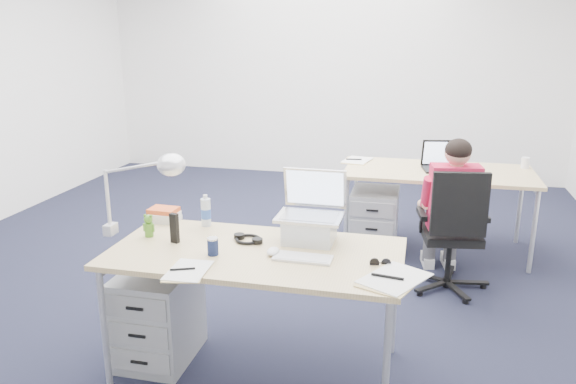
{
  "coord_description": "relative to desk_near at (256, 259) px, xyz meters",
  "views": [
    {
      "loc": [
        1.18,
        -3.89,
        1.89
      ],
      "look_at": [
        0.34,
        -0.37,
        0.85
      ],
      "focal_mm": 35.0,
      "sensor_mm": 36.0,
      "label": 1
    }
  ],
  "objects": [
    {
      "name": "far_papers",
      "position": [
        0.28,
        2.34,
        0.05
      ],
      "size": [
        0.27,
        0.35,
        0.01
      ],
      "primitive_type": "cube",
      "rotation": [
        0.0,
        0.0,
        -0.18
      ],
      "color": "white",
      "rests_on": "desk_far"
    },
    {
      "name": "papers_left",
      "position": [
        -0.26,
        -0.35,
        0.05
      ],
      "size": [
        0.21,
        0.29,
        0.01
      ],
      "primitive_type": "cube",
      "rotation": [
        0.0,
        0.0,
        0.1
      ],
      "color": "#D8BE7D",
      "rests_on": "desk_near"
    },
    {
      "name": "book_stack",
      "position": [
        -0.71,
        0.35,
        0.09
      ],
      "size": [
        0.22,
        0.2,
        0.08
      ],
      "primitive_type": "cube",
      "rotation": [
        0.0,
        0.0,
        0.35
      ],
      "color": "silver",
      "rests_on": "desk_near"
    },
    {
      "name": "room",
      "position": [
        -0.34,
        1.14,
        1.03
      ],
      "size": [
        6.02,
        7.02,
        2.8
      ],
      "color": "white",
      "rests_on": "ground"
    },
    {
      "name": "bear_figurine",
      "position": [
        -0.67,
        0.07,
        0.12
      ],
      "size": [
        0.09,
        0.08,
        0.14
      ],
      "primitive_type": null,
      "rotation": [
        0.0,
        0.0,
        0.36
      ],
      "color": "#31721E",
      "rests_on": "desk_near"
    },
    {
      "name": "cordless_phone",
      "position": [
        -0.48,
        0.02,
        0.13
      ],
      "size": [
        0.05,
        0.04,
        0.17
      ],
      "primitive_type": "cube",
      "rotation": [
        0.0,
        0.0,
        -0.24
      ],
      "color": "black",
      "rests_on": "desk_near"
    },
    {
      "name": "floor",
      "position": [
        -0.34,
        1.14,
        -0.68
      ],
      "size": [
        7.0,
        7.0,
        0.0
      ],
      "primitive_type": "plane",
      "color": "black",
      "rests_on": "ground"
    },
    {
      "name": "desk_lamp",
      "position": [
        -0.75,
        0.05,
        0.31
      ],
      "size": [
        0.49,
        0.28,
        0.53
      ],
      "primitive_type": null,
      "rotation": [
        0.0,
        0.0,
        -0.25
      ],
      "color": "silver",
      "rests_on": "desk_near"
    },
    {
      "name": "dark_laptop",
      "position": [
        1.07,
        2.14,
        0.18
      ],
      "size": [
        0.42,
        0.41,
        0.26
      ],
      "primitive_type": null,
      "rotation": [
        0.0,
        0.0,
        0.19
      ],
      "color": "black",
      "rests_on": "desk_far"
    },
    {
      "name": "drawer_pedestal_far",
      "position": [
        0.49,
        2.01,
        -0.41
      ],
      "size": [
        0.4,
        0.5,
        0.55
      ],
      "primitive_type": "cube",
      "color": "#A3A7A8",
      "rests_on": "ground"
    },
    {
      "name": "headphones",
      "position": [
        -0.08,
        0.13,
        0.06
      ],
      "size": [
        0.23,
        0.21,
        0.03
      ],
      "primitive_type": null,
      "rotation": [
        0.0,
        0.0,
        -0.37
      ],
      "color": "black",
      "rests_on": "desk_near"
    },
    {
      "name": "silver_laptop",
      "position": [
        0.26,
        0.22,
        0.24
      ],
      "size": [
        0.37,
        0.29,
        0.39
      ],
      "primitive_type": null,
      "rotation": [
        0.0,
        0.0,
        -0.01
      ],
      "color": "silver",
      "rests_on": "desk_near"
    },
    {
      "name": "desk_near",
      "position": [
        0.0,
        0.0,
        0.0
      ],
      "size": [
        1.6,
        0.8,
        0.73
      ],
      "color": "tan",
      "rests_on": "ground"
    },
    {
      "name": "papers_right",
      "position": [
        0.75,
        -0.21,
        0.05
      ],
      "size": [
        0.36,
        0.41,
        0.01
      ],
      "primitive_type": "cube",
      "rotation": [
        0.0,
        0.0,
        -0.47
      ],
      "color": "#D8BE7D",
      "rests_on": "desk_near"
    },
    {
      "name": "drawer_pedestal_near",
      "position": [
        -0.6,
        -0.02,
        -0.41
      ],
      "size": [
        0.4,
        0.5,
        0.55
      ],
      "primitive_type": "cube",
      "color": "#A3A7A8",
      "rests_on": "ground"
    },
    {
      "name": "office_chair",
      "position": [
        1.11,
        1.33,
        -0.41
      ],
      "size": [
        0.69,
        0.69,
        0.96
      ],
      "rotation": [
        0.0,
        0.0,
        0.15
      ],
      "color": "black",
      "rests_on": "ground"
    },
    {
      "name": "desk_far",
      "position": [
        1.02,
        2.14,
        0.0
      ],
      "size": [
        1.6,
        0.8,
        0.73
      ],
      "color": "tan",
      "rests_on": "ground"
    },
    {
      "name": "can_koozie",
      "position": [
        -0.21,
        -0.11,
        0.1
      ],
      "size": [
        0.06,
        0.06,
        0.1
      ],
      "primitive_type": "cylinder",
      "rotation": [
        0.0,
        0.0,
        -0.08
      ],
      "color": "#151F44",
      "rests_on": "desk_near"
    },
    {
      "name": "wireless_keyboard",
      "position": [
        0.28,
        -0.05,
        0.05
      ],
      "size": [
        0.31,
        0.13,
        0.02
      ],
      "primitive_type": "cube",
      "rotation": [
        0.0,
        0.0,
        -0.02
      ],
      "color": "white",
      "rests_on": "desk_near"
    },
    {
      "name": "seated_person",
      "position": [
        1.09,
        1.5,
        -0.11
      ],
      "size": [
        0.39,
        0.66,
        1.14
      ],
      "rotation": [
        0.0,
        0.0,
        0.15
      ],
      "color": "#C61C40",
      "rests_on": "ground"
    },
    {
      "name": "far_cup",
      "position": [
        1.75,
        2.4,
        0.09
      ],
      "size": [
        0.08,
        0.08,
        0.1
      ],
      "primitive_type": "cylinder",
      "rotation": [
        0.0,
        0.0,
        0.18
      ],
      "color": "white",
      "rests_on": "desk_far"
    },
    {
      "name": "computer_mouse",
      "position": [
        0.11,
        -0.03,
        0.06
      ],
      "size": [
        0.07,
        0.1,
        0.04
      ],
      "primitive_type": "ellipsoid",
      "rotation": [
        0.0,
        0.0,
        -0.01
      ],
      "color": "white",
      "rests_on": "desk_near"
    },
    {
      "name": "water_bottle",
      "position": [
        -0.41,
        0.33,
        0.15
      ],
      "size": [
        0.08,
        0.08,
        0.2
      ],
      "primitive_type": "cylinder",
      "rotation": [
        0.0,
        0.0,
        -0.28
      ],
      "color": "silver",
      "rests_on": "desk_near"
    },
    {
      "name": "sunglasses",
      "position": [
        0.68,
        -0.04,
        0.06
      ],
      "size": [
        0.12,
        0.07,
        0.03
      ],
      "primitive_type": null,
      "rotation": [
        0.0,
        0.0,
        0.15
      ],
      "color": "black",
      "rests_on": "desk_near"
    }
  ]
}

